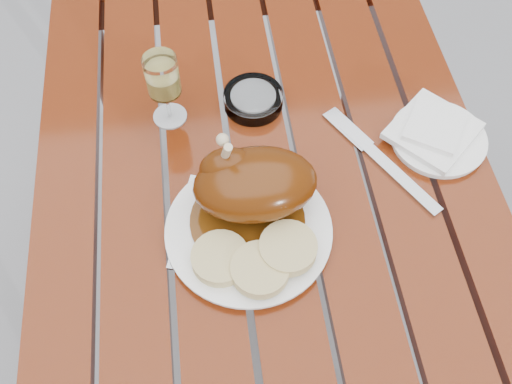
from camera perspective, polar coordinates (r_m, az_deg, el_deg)
ground at (r=1.68m, az=0.48°, el=-12.24°), size 60.00×60.00×0.00m
table at (r=1.33m, az=0.59°, el=-6.69°), size 0.80×1.20×0.75m
dinner_plate at (r=0.93m, az=-0.74°, el=-3.93°), size 0.36×0.36×0.02m
roast_duck at (r=0.90m, az=-0.51°, el=0.86°), size 0.21×0.19×0.14m
bread_dumplings at (r=0.88m, az=0.01°, el=-6.66°), size 0.20×0.12×0.03m
wine_glass at (r=1.04m, az=-9.09°, el=10.06°), size 0.08×0.08×0.15m
side_plate at (r=1.09m, az=17.74°, el=5.10°), size 0.21×0.21×0.01m
napkin at (r=1.08m, az=17.27°, el=5.90°), size 0.20×0.19×0.01m
ashtray at (r=1.09m, az=-0.28°, el=9.25°), size 0.12×0.12×0.03m
fork at (r=0.95m, az=-7.05°, el=-3.27°), size 0.07×0.16×0.01m
knife at (r=1.03m, az=13.12°, el=2.44°), size 0.14×0.22×0.01m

